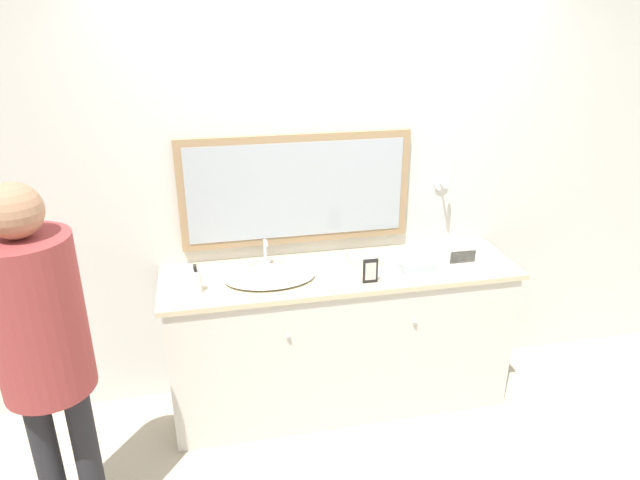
# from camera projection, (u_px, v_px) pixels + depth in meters

# --- Properties ---
(ground_plane) EXTENTS (14.00, 14.00, 0.00)m
(ground_plane) POSITION_uv_depth(u_px,v_px,m) (352.00, 432.00, 3.37)
(ground_plane) COLOR #B2A893
(wall_back) EXTENTS (8.00, 0.18, 2.55)m
(wall_back) POSITION_uv_depth(u_px,v_px,m) (328.00, 194.00, 3.44)
(wall_back) COLOR silver
(wall_back) RESTS_ON ground_plane
(vanity_counter) EXTENTS (2.07, 0.58, 0.92)m
(vanity_counter) POSITION_uv_depth(u_px,v_px,m) (340.00, 337.00, 3.47)
(vanity_counter) COLOR beige
(vanity_counter) RESTS_ON ground_plane
(sink_basin) EXTENTS (0.51, 0.38, 0.17)m
(sink_basin) POSITION_uv_depth(u_px,v_px,m) (270.00, 276.00, 3.19)
(sink_basin) COLOR silver
(sink_basin) RESTS_ON vanity_counter
(soap_bottle) EXTENTS (0.05, 0.06, 0.17)m
(soap_bottle) POSITION_uv_depth(u_px,v_px,m) (196.00, 281.00, 3.02)
(soap_bottle) COLOR white
(soap_bottle) RESTS_ON vanity_counter
(appliance_box) EXTENTS (0.22, 0.11, 0.11)m
(appliance_box) POSITION_uv_depth(u_px,v_px,m) (459.00, 253.00, 3.38)
(appliance_box) COLOR white
(appliance_box) RESTS_ON vanity_counter
(picture_frame) EXTENTS (0.08, 0.01, 0.14)m
(picture_frame) POSITION_uv_depth(u_px,v_px,m) (370.00, 271.00, 3.13)
(picture_frame) COLOR black
(picture_frame) RESTS_ON vanity_counter
(hand_towel_near_sink) EXTENTS (0.20, 0.10, 0.05)m
(hand_towel_near_sink) POSITION_uv_depth(u_px,v_px,m) (417.00, 266.00, 3.29)
(hand_towel_near_sink) COLOR #A8B7C6
(hand_towel_near_sink) RESTS_ON vanity_counter
(hand_towel_far_corner) EXTENTS (0.19, 0.13, 0.05)m
(hand_towel_far_corner) POSITION_uv_depth(u_px,v_px,m) (364.00, 258.00, 3.39)
(hand_towel_far_corner) COLOR silver
(hand_towel_far_corner) RESTS_ON vanity_counter
(metal_tray) EXTENTS (0.19, 0.10, 0.01)m
(metal_tray) POSITION_uv_depth(u_px,v_px,m) (422.00, 251.00, 3.54)
(metal_tray) COLOR #ADADB2
(metal_tray) RESTS_ON vanity_counter
(person) EXTENTS (0.38, 0.38, 1.73)m
(person) POSITION_uv_depth(u_px,v_px,m) (41.00, 334.00, 2.37)
(person) COLOR #232328
(person) RESTS_ON ground_plane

